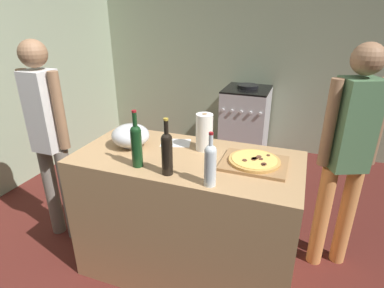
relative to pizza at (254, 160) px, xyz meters
The scene contains 15 objects.
ground_plane 1.47m from the pizza, 123.85° to the left, with size 4.70×3.79×0.02m, color #511E19.
kitchen_wall_rear 2.64m from the pizza, 103.39° to the left, with size 4.70×0.10×2.60m, color #99A889.
kitchen_wall_left 2.87m from the pizza, 161.51° to the left, with size 0.10×3.79×2.60m, color #99A889.
counter 0.66m from the pizza, behind, with size 1.49×0.72×0.94m, color tan.
cutting_board 0.02m from the pizza, 151.49° to the left, with size 0.40×0.32×0.02m, color #9E7247.
pizza is the anchor object (origin of this frame).
mixing_bowl 0.86m from the pizza, behind, with size 0.26×0.26×0.16m.
paper_towel_roll 0.39m from the pizza, 162.52° to the left, with size 0.11×0.11×0.26m.
wine_bottle_clear 0.55m from the pizza, 147.60° to the right, with size 0.07×0.07×0.34m.
wine_bottle_green 0.73m from the pizza, 158.72° to the right, with size 0.07×0.07×0.36m.
wine_bottle_amber 0.39m from the pizza, 119.76° to the right, with size 0.07×0.07×0.31m.
recipe_sheet 0.61m from the pizza, 165.77° to the left, with size 0.21×0.15×0.00m, color white.
stove 2.26m from the pizza, 101.97° to the left, with size 0.57×0.64×0.95m.
person_in_stripes 1.58m from the pizza, behind, with size 0.36×0.20×1.64m.
person_in_red 0.70m from the pizza, 35.91° to the left, with size 0.37×0.28×1.65m.
Camera 1 is at (0.84, -1.06, 1.82)m, focal length 29.15 mm.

